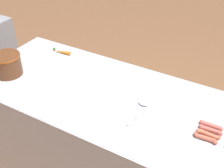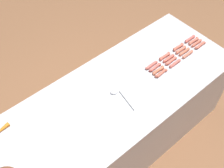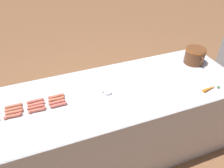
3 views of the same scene
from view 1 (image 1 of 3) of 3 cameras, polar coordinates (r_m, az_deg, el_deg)
name	(u,v)px [view 1 (image 1 of 3)]	position (r m, az deg, el deg)	size (l,w,h in m)	color
griddle_counter	(129,145)	(2.25, 3.35, -11.90)	(0.88, 2.42, 0.84)	#BCBCC1
hot_dog_3	(205,138)	(1.77, 17.80, -10.08)	(0.04, 0.14, 0.03)	#C75E48
hot_dog_7	(208,134)	(1.80, 18.28, -9.32)	(0.03, 0.14, 0.03)	#C46847
hot_dog_11	(210,130)	(1.83, 18.72, -8.52)	(0.03, 0.14, 0.03)	#C75D51
hot_dog_15	(211,125)	(1.86, 18.82, -7.70)	(0.03, 0.14, 0.03)	#C55D51
bean_pot	(7,63)	(2.32, -19.88, 3.83)	(0.27, 0.21, 0.17)	brown
serving_spoon	(141,108)	(1.91, 5.79, -4.61)	(0.27, 0.08, 0.02)	#B7B7BC
carrot	(61,52)	(2.53, -10.03, 6.27)	(0.06, 0.18, 0.03)	orange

